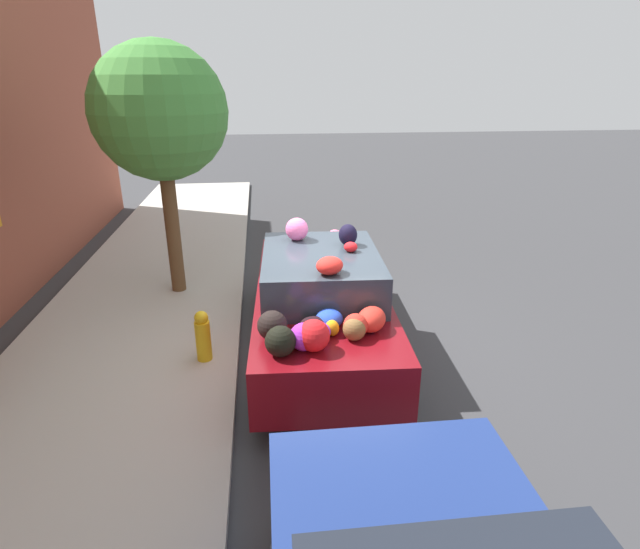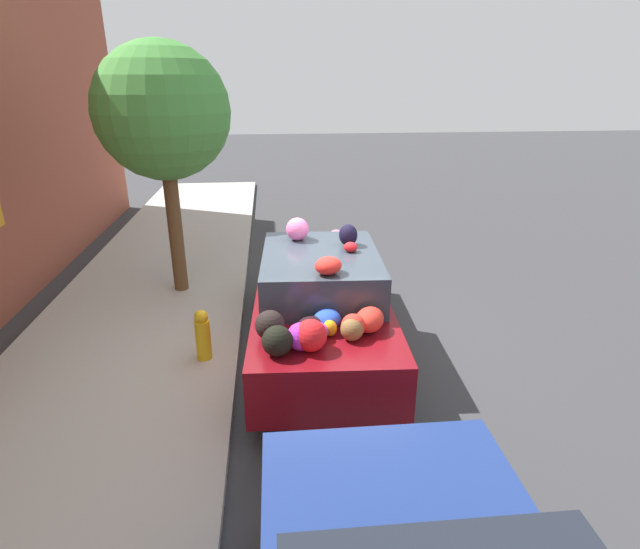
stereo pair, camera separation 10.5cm
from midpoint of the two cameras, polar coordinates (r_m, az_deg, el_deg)
The scene contains 5 objects.
ground_plane at distance 7.20m, azimuth 0.06°, elevation -8.52°, with size 60.00×60.00×0.00m, color #38383A.
sidewalk_curb at distance 7.43m, azimuth -21.38°, elevation -8.63°, with size 24.00×3.20×0.11m.
street_tree at distance 8.55m, azimuth -17.20°, elevation 17.19°, with size 2.13×2.13×4.07m.
fire_hydrant at distance 6.77m, azimuth -12.82°, elevation -6.75°, with size 0.20×0.20×0.70m.
art_car at distance 6.77m, azimuth 0.48°, elevation -2.98°, with size 4.37×1.91×1.82m.
Camera 2 is at (-6.21, 0.59, 3.59)m, focal length 28.00 mm.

